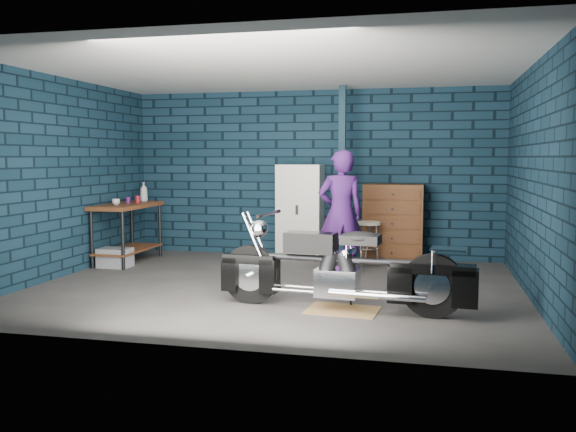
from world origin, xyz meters
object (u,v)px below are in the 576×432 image
workbench (128,233)px  tool_chest (393,223)px  person (341,213)px  locker (300,212)px  shop_stool (368,244)px  motorcycle (343,263)px  storage_bin (115,258)px

workbench → tool_chest: size_ratio=1.16×
person → locker: bearing=-75.4°
shop_stool → locker: bearing=158.5°
workbench → motorcycle: 4.28m
locker → storage_bin: bearing=-150.6°
motorcycle → storage_bin: (-3.64, 1.78, -0.37)m
motorcycle → person: 2.02m
motorcycle → person: person is taller
motorcycle → tool_chest: 3.21m
workbench → motorcycle: size_ratio=0.60×
workbench → shop_stool: 3.70m
workbench → motorcycle: motorcycle is taller
tool_chest → workbench: bearing=-166.4°
motorcycle → locker: bearing=114.8°
storage_bin → locker: 2.93m
storage_bin → tool_chest: bearing=19.5°
motorcycle → tool_chest: tool_chest is taller
workbench → locker: locker is taller
person → tool_chest: bearing=-137.2°
motorcycle → shop_stool: 2.74m
storage_bin → locker: (2.50, 1.41, 0.61)m
person → locker: person is taller
person → locker: size_ratio=1.14×
motorcycle → tool_chest: bearing=89.1°
motorcycle → locker: (-1.14, 3.19, 0.24)m
shop_stool → motorcycle: bearing=-90.0°
locker → tool_chest: bearing=0.0°
locker → shop_stool: bearing=-21.5°
storage_bin → locker: bearing=29.4°
tool_chest → person: bearing=-117.7°
tool_chest → shop_stool: bearing=-126.6°
person → locker: (-0.83, 1.23, -0.11)m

